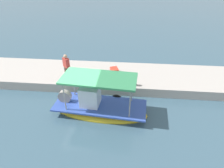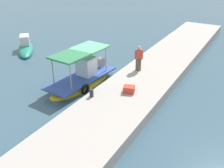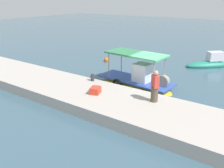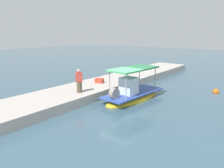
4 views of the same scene
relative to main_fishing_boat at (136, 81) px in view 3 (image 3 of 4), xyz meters
The scene contains 8 objects.
ground_plane 1.26m from the main_fishing_boat, 10.43° to the right, with size 120.00×120.00×0.00m, color #3D5A6B.
dock_quay 4.03m from the main_fishing_boat, 73.06° to the right, with size 36.00×4.02×0.68m, color #B7ADA4.
main_fishing_boat is the anchor object (origin of this frame).
fisherman_near_bollard 4.18m from the main_fishing_boat, 47.09° to the right, with size 0.56×0.56×1.80m.
mooring_bollard 3.20m from the main_fishing_boat, 134.70° to the right, with size 0.24×0.24×0.48m, color #2D2D33.
cargo_crate 4.00m from the main_fishing_boat, 99.34° to the right, with size 0.68×0.55×0.39m, color red.
marker_buoy 7.64m from the main_fishing_boat, 142.16° to the left, with size 0.54×0.54×0.54m.
moored_boat_near 9.23m from the main_fishing_boat, 70.44° to the left, with size 4.26×4.25×1.63m.
Camera 3 is at (6.43, -13.91, 6.14)m, focal length 37.71 mm.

